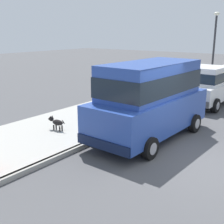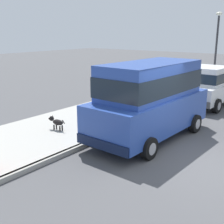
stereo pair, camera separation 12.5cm
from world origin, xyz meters
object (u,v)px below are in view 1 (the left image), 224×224
Objects in this scene: dog_black at (56,122)px; street_lamp at (214,41)px; car_white_hatchback at (207,85)px; car_blue_van at (150,97)px.

dog_black is 0.17× the size of street_lamp.
dog_black is (-2.62, -7.22, -0.55)m from car_white_hatchback.
car_blue_van reaches higher than car_white_hatchback.
car_blue_van is 10.25m from street_lamp.
car_blue_van is 1.28× the size of car_white_hatchback.
car_white_hatchback reaches higher than dog_black.
dog_black is 12.02m from street_lamp.
car_blue_van is 1.12× the size of street_lamp.
car_white_hatchback is 5.05m from street_lamp.
street_lamp reaches higher than car_blue_van.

